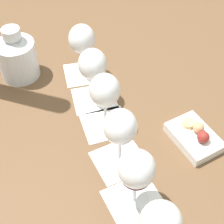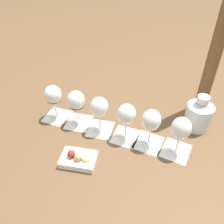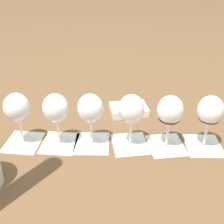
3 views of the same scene
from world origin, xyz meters
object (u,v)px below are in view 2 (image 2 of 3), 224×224
Objects in this scene: wine_glass_1 at (151,122)px; wine_glass_5 at (53,96)px; umbrella_pole at (222,30)px; snack_dish at (78,159)px; wine_glass_0 at (181,130)px; wine_glass_4 at (76,102)px; ceramic_vase at (199,114)px; wine_glass_2 at (126,116)px; wine_glass_3 at (99,109)px.

wine_glass_5 is (0.27, -0.36, 0.00)m from wine_glass_1.
snack_dish is at bearing 0.57° from umbrella_pole.
wine_glass_0 is 1.00× the size of wine_glass_1.
wine_glass_1 and wine_glass_4 have the same top height.
wine_glass_4 is 1.03× the size of snack_dish.
wine_glass_1 is at bearing -5.84° from ceramic_vase.
wine_glass_0 is at bearing 27.47° from umbrella_pole.
wine_glass_1 is 0.31m from snack_dish.
wine_glass_4 is 1.00× the size of wine_glass_5.
ceramic_vase is (-0.31, 0.10, -0.05)m from wine_glass_2.
wine_glass_0 is 1.03× the size of snack_dish.
wine_glass_2 is 0.25m from snack_dish.
wine_glass_5 is (0.33, -0.45, 0.00)m from wine_glass_0.
wine_glass_5 is at bearing -24.91° from umbrella_pole.
snack_dish is at bearing 65.49° from wine_glass_4.
wine_glass_0 is at bearing 20.30° from ceramic_vase.
wine_glass_1 is 0.22× the size of umbrella_pole.
ceramic_vase is at bearing 143.32° from wine_glass_5.
snack_dish is (0.10, 0.21, -0.10)m from wine_glass_4.
wine_glass_4 is at bearing -55.01° from wine_glass_3.
wine_glass_5 is 0.64m from ceramic_vase.
wine_glass_1 is 0.33m from wine_glass_4.
wine_glass_2 is at bearing -52.04° from wine_glass_1.
wine_glass_2 reaches higher than ceramic_vase.
wine_glass_2 and wine_glass_5 have the same top height.
wine_glass_4 is 1.03× the size of ceramic_vase.
umbrella_pole is (-0.37, -0.06, 0.27)m from wine_glass_1.
wine_glass_4 is 0.53m from ceramic_vase.
wine_glass_1 is 1.03× the size of ceramic_vase.
wine_glass_4 is (0.26, -0.36, 0.00)m from wine_glass_0.
wine_glass_3 reaches higher than ceramic_vase.
umbrella_pole reaches higher than snack_dish.
wine_glass_3 is at bearing 124.99° from wine_glass_4.
snack_dish is (0.23, 0.02, -0.10)m from wine_glass_2.
wine_glass_3 is at bearing -143.36° from snack_dish.
wine_glass_3 is 1.03× the size of snack_dish.
wine_glass_0 and wine_glass_2 have the same top height.
wine_glass_0 is 0.22× the size of umbrella_pole.
wine_glass_4 reaches higher than ceramic_vase.
wine_glass_1 is at bearing -53.65° from wine_glass_0.
wine_glass_5 is at bearing -53.65° from wine_glass_2.
umbrella_pole is at bearing -152.53° from wine_glass_0.
wine_glass_0 is 1.00× the size of wine_glass_3.
wine_glass_5 is 0.75m from umbrella_pole.
wine_glass_0 is at bearing 126.37° from wine_glass_4.
wine_glass_0 and wine_glass_3 have the same top height.
wine_glass_2 is at bearing -52.89° from wine_glass_0.
wine_glass_0 is at bearing 157.49° from snack_dish.
wine_glass_1 is 0.46m from umbrella_pole.
wine_glass_0 reaches higher than ceramic_vase.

